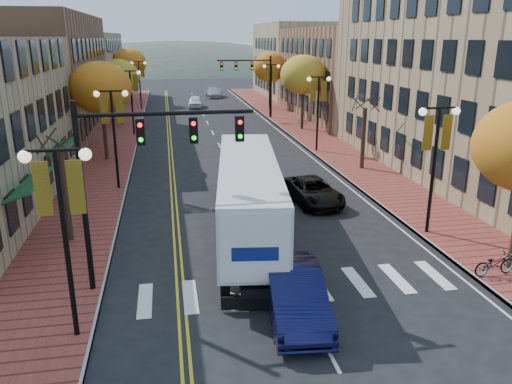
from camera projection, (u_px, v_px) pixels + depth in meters
name	position (u px, v px, depth m)	size (l,w,h in m)	color
ground	(309.00, 315.00, 16.84)	(200.00, 200.00, 0.00)	black
sidewalk_left	(117.00, 138.00, 45.82)	(4.00, 85.00, 0.15)	brown
sidewalk_right	(306.00, 132.00, 48.87)	(4.00, 85.00, 0.15)	brown
building_left_mid	(26.00, 76.00, 46.14)	(12.00, 24.00, 11.00)	brown
building_left_far	(72.00, 68.00, 69.85)	(12.00, 26.00, 9.50)	#9E8966
building_right_mid	(364.00, 73.00, 57.94)	(15.00, 24.00, 10.00)	brown
building_right_far	(311.00, 60.00, 78.46)	(15.00, 20.00, 11.00)	#9E8966
tree_left_a	(66.00, 196.00, 22.16)	(0.28, 0.28, 4.20)	#382619
tree_left_b	(101.00, 88.00, 36.24)	(4.48, 4.48, 7.21)	#382619
tree_left_c	(119.00, 77.00, 51.39)	(4.16, 4.16, 6.69)	#382619
tree_left_d	(129.00, 63.00, 68.14)	(4.61, 4.61, 7.42)	#382619
tree_right_b	(363.00, 138.00, 34.60)	(0.28, 0.28, 4.20)	#382619
tree_right_c	(303.00, 75.00, 48.69)	(4.48, 4.48, 7.21)	#382619
tree_right_d	(270.00, 67.00, 63.76)	(4.35, 4.35, 7.00)	#382619
lamp_left_a	(62.00, 208.00, 14.29)	(1.96, 0.36, 6.05)	black
lamp_left_b	(113.00, 120.00, 29.32)	(1.96, 0.36, 6.05)	black
lamp_left_c	(131.00, 90.00, 46.23)	(1.96, 0.36, 6.05)	black
lamp_left_d	(139.00, 76.00, 63.14)	(1.96, 0.36, 6.05)	black
lamp_right_a	(436.00, 146.00, 22.47)	(1.96, 0.36, 6.05)	black
lamp_right_b	(318.00, 99.00, 39.38)	(1.96, 0.36, 6.05)	black
lamp_right_c	(271.00, 80.00, 56.29)	(1.96, 0.36, 6.05)	black
traffic_mast_near	(137.00, 160.00, 17.26)	(6.10, 0.35, 7.00)	black
traffic_mast_far	(254.00, 75.00, 55.76)	(6.10, 0.34, 7.00)	black
semi_truck	(248.00, 188.00, 23.26)	(4.42, 15.52, 3.83)	black
navy_sedan	(295.00, 293.00, 16.59)	(1.79, 5.14, 1.69)	#0D0E35
black_suv	(313.00, 191.00, 28.06)	(2.31, 5.01, 1.39)	black
car_far_white	(195.00, 102.00, 66.08)	(1.81, 4.50, 1.53)	white
car_far_silver	(213.00, 93.00, 77.20)	(2.06, 5.06, 1.47)	#AEADB5
car_far_oncoming	(217.00, 93.00, 78.02)	(1.37, 3.93, 1.29)	#93949A
bicycle	(495.00, 264.00, 19.27)	(0.61, 1.75, 0.92)	gray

